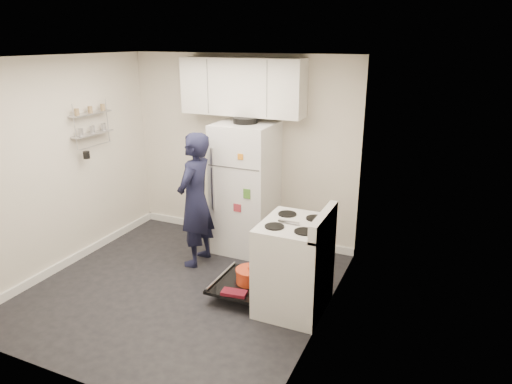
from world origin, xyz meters
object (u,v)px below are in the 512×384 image
at_px(refrigerator, 246,188).
at_px(open_oven_door, 245,279).
at_px(person, 195,200).
at_px(electric_range, 293,267).

bearing_deg(refrigerator, open_oven_door, -65.57).
bearing_deg(person, electric_range, 69.72).
height_order(refrigerator, person, refrigerator).
bearing_deg(refrigerator, electric_range, -46.55).
xyz_separation_m(open_oven_door, person, (-0.88, 0.48, 0.63)).
relative_size(electric_range, person, 0.67).
bearing_deg(refrigerator, person, -122.02).
bearing_deg(open_oven_door, refrigerator, 114.43).
relative_size(open_oven_door, person, 0.43).
xyz_separation_m(electric_range, person, (-1.43, 0.49, 0.36)).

